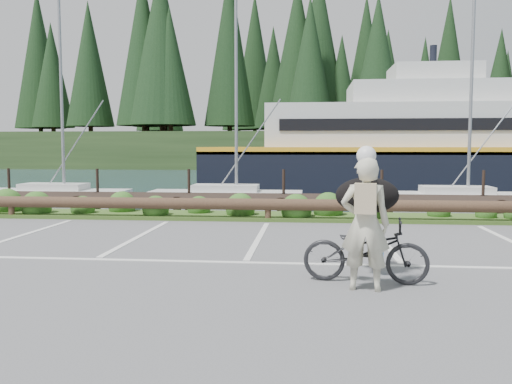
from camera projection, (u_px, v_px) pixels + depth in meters
ground at (248, 258)px, 9.48m from camera, size 72.00×72.00×0.00m
harbor_backdrop at (305, 159)px, 87.25m from camera, size 170.00×160.00×30.00m
vegetation_strip at (270, 216)px, 14.73m from camera, size 34.00×1.60×0.10m
log_rail at (268, 222)px, 14.04m from camera, size 32.00×0.30×0.60m
bicycle at (365, 251)px, 7.73m from camera, size 1.83×0.83×0.93m
cyclist at (365, 224)px, 7.29m from camera, size 0.71×0.51×1.81m
dog at (367, 195)px, 8.22m from camera, size 0.58×1.01×0.55m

